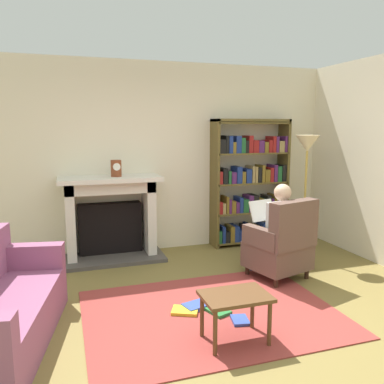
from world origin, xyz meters
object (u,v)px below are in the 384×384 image
Objects in this scene: side_table at (235,302)px; seated_reader at (275,226)px; floor_lamp at (307,154)px; fireplace at (111,215)px; bookshelf at (250,184)px; mantel_clock at (116,168)px; armchair_reading at (282,244)px.

seated_reader is at bearing 49.22° from side_table.
side_table is 0.33× the size of floor_lamp.
floor_lamp is at bearing -160.40° from seated_reader.
floor_lamp is at bearing -16.78° from fireplace.
seated_reader is 0.68× the size of floor_lamp.
bookshelf is 1.13× the size of floor_lamp.
bookshelf is 1.04m from floor_lamp.
side_table is at bearing -74.17° from fireplace.
mantel_clock is at bearing -50.54° from seated_reader.
fireplace is 0.66m from mantel_clock.
seated_reader reaches higher than armchair_reading.
mantel_clock is at bearing -176.21° from bookshelf.
fireplace and seated_reader have the same top height.
mantel_clock is 0.39× the size of side_table.
fireplace is 0.72× the size of bookshelf.
mantel_clock is 2.56m from floor_lamp.
floor_lamp reaches higher than mantel_clock.
fireplace is 2.79m from floor_lamp.
mantel_clock is (0.08, -0.10, 0.65)m from fireplace.
seated_reader is (-0.32, -1.33, -0.31)m from bookshelf.
armchair_reading reaches higher than side_table.
bookshelf reaches higher than side_table.
armchair_reading is (-0.29, -1.45, -0.51)m from bookshelf.
mantel_clock is at bearing -50.21° from fireplace.
bookshelf is at bearing 3.79° from mantel_clock.
seated_reader is (-0.03, 0.11, 0.20)m from armchair_reading.
mantel_clock reaches higher than seated_reader.
bookshelf is at bearing 118.27° from floor_lamp.
mantel_clock is 0.13× the size of floor_lamp.
bookshelf is at bearing 0.96° from fireplace.
fireplace is at bearing 163.22° from floor_lamp.
seated_reader is at bearing -90.00° from armchair_reading.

